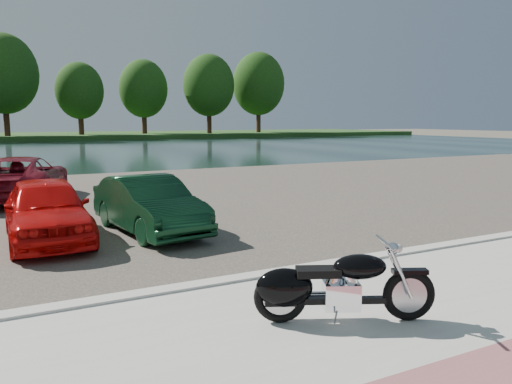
# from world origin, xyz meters

# --- Properties ---
(ground) EXTENTS (200.00, 200.00, 0.00)m
(ground) POSITION_xyz_m (0.00, 0.00, 0.00)
(ground) COLOR #595447
(ground) RESTS_ON ground
(promenade) EXTENTS (60.00, 6.00, 0.10)m
(promenade) POSITION_xyz_m (0.00, -1.00, 0.05)
(promenade) COLOR beige
(promenade) RESTS_ON ground
(kerb) EXTENTS (60.00, 0.30, 0.14)m
(kerb) POSITION_xyz_m (0.00, 2.00, 0.07)
(kerb) COLOR beige
(kerb) RESTS_ON ground
(parking_lot) EXTENTS (60.00, 18.00, 0.04)m
(parking_lot) POSITION_xyz_m (0.00, 11.00, 0.02)
(parking_lot) COLOR #3C3630
(parking_lot) RESTS_ON ground
(river) EXTENTS (120.00, 40.00, 0.00)m
(river) POSITION_xyz_m (0.00, 40.00, 0.00)
(river) COLOR #1C3230
(river) RESTS_ON ground
(far_bank) EXTENTS (120.00, 24.00, 0.60)m
(far_bank) POSITION_xyz_m (0.00, 72.00, 0.30)
(far_bank) COLOR #1C4117
(far_bank) RESTS_ON ground
(far_trees) EXTENTS (70.25, 10.68, 12.52)m
(far_trees) POSITION_xyz_m (4.36, 65.79, 7.49)
(far_trees) COLOR #361E13
(far_trees) RESTS_ON far_bank
(motorcycle) EXTENTS (2.19, 1.19, 1.05)m
(motorcycle) POSITION_xyz_m (-0.56, -0.07, 0.56)
(motorcycle) COLOR black
(motorcycle) RESTS_ON promenade
(car_4) EXTENTS (1.67, 4.08, 1.39)m
(car_4) POSITION_xyz_m (-3.32, 6.45, 0.73)
(car_4) COLOR red
(car_4) RESTS_ON parking_lot
(car_5) EXTENTS (1.91, 4.13, 1.31)m
(car_5) POSITION_xyz_m (-1.13, 6.24, 0.70)
(car_5) COLOR #0E331C
(car_5) RESTS_ON parking_lot
(car_10) EXTENTS (3.54, 5.60, 1.44)m
(car_10) POSITION_xyz_m (-3.56, 12.82, 0.76)
(car_10) COLOR maroon
(car_10) RESTS_ON parking_lot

